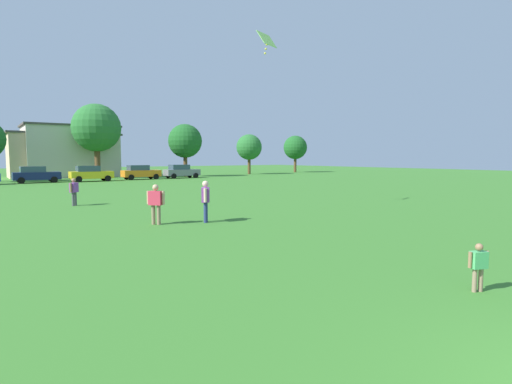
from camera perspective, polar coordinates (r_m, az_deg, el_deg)
The scene contains 16 objects.
ground_plane at distance 31.23m, azimuth -24.56°, elevation -0.29°, with size 160.00×160.00×0.00m, color #387528.
child_kite_flyer at distance 8.99m, azimuth 28.81°, elevation -8.76°, with size 0.42×0.27×0.95m.
adult_bystander at distance 16.24m, azimuth -7.11°, elevation -0.80°, with size 0.53×0.70×1.66m.
bystander_near_trees at distance 23.74m, azimuth -24.23°, elevation 0.33°, with size 0.52×0.56×1.47m.
bystander_midfield at distance 16.03m, azimuth -13.91°, elevation -1.21°, with size 0.55×0.58×1.56m.
kite at distance 21.27m, azimuth 1.50°, elevation 20.51°, with size 1.22×0.85×1.09m.
parked_car_navy_1 at distance 46.79m, azimuth -28.57°, elevation 2.19°, with size 4.30×2.02×1.68m.
parked_car_yellow_2 at distance 46.98m, azimuth -22.24°, elevation 2.43°, with size 4.30×2.02×1.68m.
parked_car_orange_3 at distance 49.34m, azimuth -15.95°, elevation 2.71°, with size 4.30×2.02×1.68m.
parked_car_gray_4 at distance 51.31m, azimuth -10.48°, elevation 2.89°, with size 4.30×2.02×1.68m.
tree_center_left at distance 54.21m, azimuth -21.53°, elevation 8.37°, with size 5.87×5.87×9.15m.
tree_center_right at distance 55.41m, azimuth -9.95°, elevation 7.06°, with size 4.50×4.50×7.02m.
tree_right at distance 62.37m, azimuth -0.97°, elevation 6.31°, with size 3.91×3.91×6.10m.
tree_far_right at distance 70.36m, azimuth 5.54°, elevation 6.24°, with size 4.04×4.04×6.30m.
house_left at distance 59.36m, azimuth -24.60°, elevation 5.22°, with size 11.38×7.96×6.73m.
house_right at distance 59.21m, azimuth -25.37°, elevation 4.70°, with size 13.33×7.09×5.69m.
Camera 1 is at (-5.37, -0.65, 2.59)m, focal length 28.44 mm.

